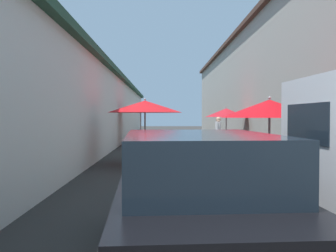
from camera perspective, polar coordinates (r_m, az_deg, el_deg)
The scene contains 10 objects.
ground at distance 15.20m, azimuth 3.30°, elevation -4.65°, with size 90.00×90.00×0.00m, color #33302D.
building_left_whitewash at distance 18.27m, azimuth -19.54°, elevation 2.50°, with size 49.80×7.50×3.92m.
building_right_concrete at distance 19.19m, azimuth 24.06°, elevation 6.59°, with size 49.80×7.50×6.73m.
fruit_stall_near_left at distance 9.37m, azimuth 15.49°, elevation 1.00°, with size 2.36×2.36×2.12m.
fruit_stall_mid_lane at distance 20.68m, azimuth -4.22°, elevation 2.14°, with size 2.65×2.65×2.36m.
fruit_stall_near_right at distance 12.54m, azimuth -3.60°, elevation 2.04°, with size 2.53×2.53×2.24m.
fruit_stall_far_left at distance 20.06m, azimuth 8.87°, elevation 1.28°, with size 2.27×2.27×2.13m.
hatchback_car at distance 4.18m, azimuth 4.45°, elevation -10.89°, with size 4.00×2.10×1.45m.
vendor_by_crates at distance 16.75m, azimuth 7.73°, elevation -0.93°, with size 0.62×0.33×1.60m.
plastic_stool at distance 7.84m, azimuth -2.81°, elevation -8.09°, with size 0.30×0.30×0.43m.
Camera 1 is at (-1.57, 1.13, 1.64)m, focal length 39.65 mm.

